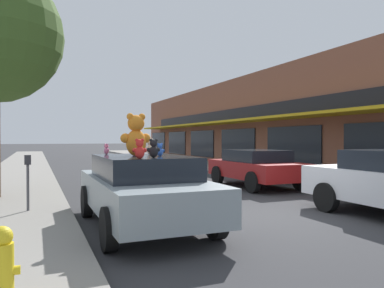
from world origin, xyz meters
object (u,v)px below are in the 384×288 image
object	(u,v)px
teddy_bear_pink	(106,149)
teddy_bear_giant	(136,135)
plush_art_car	(143,188)
teddy_bear_purple	(135,148)
parking_meter	(28,175)
teddy_bear_black	(154,148)
parked_car_far_center	(256,167)
fire_hydrant	(2,266)
teddy_bear_blue	(160,150)
teddy_bear_cream	(150,147)
teddy_bear_red	(140,149)

from	to	relation	value
teddy_bear_pink	teddy_bear_giant	bearing A→B (deg)	179.60
plush_art_car	teddy_bear_purple	distance (m)	0.95
plush_art_car	parking_meter	xyz separation A→B (m)	(-2.17, 1.96, 0.16)
teddy_bear_black	parking_meter	size ratio (longest dim) A/B	0.27
teddy_bear_purple	parked_car_far_center	size ratio (longest dim) A/B	0.08
teddy_bear_pink	parking_meter	xyz separation A→B (m)	(-1.61, 0.97, -0.60)
plush_art_car	fire_hydrant	world-z (taller)	plush_art_car
teddy_bear_blue	parked_car_far_center	bearing A→B (deg)	-130.97
teddy_bear_purple	teddy_bear_blue	world-z (taller)	teddy_bear_purple
fire_hydrant	teddy_bear_giant	bearing A→B (deg)	56.34
fire_hydrant	parking_meter	distance (m)	5.24
fire_hydrant	teddy_bear_blue	bearing A→B (deg)	49.14
teddy_bear_black	teddy_bear_cream	world-z (taller)	teddy_bear_cream
teddy_bear_pink	parking_meter	distance (m)	1.97
plush_art_car	teddy_bear_giant	distance (m)	1.07
parking_meter	teddy_bear_black	bearing A→B (deg)	-51.41
teddy_bear_giant	teddy_bear_purple	world-z (taller)	teddy_bear_giant
teddy_bear_pink	parked_car_far_center	xyz separation A→B (m)	(6.05, 3.44, -0.80)
plush_art_car	teddy_bear_giant	bearing A→B (deg)	-173.23
parked_car_far_center	teddy_bear_black	bearing A→B (deg)	-136.70
teddy_bear_red	parked_car_far_center	bearing A→B (deg)	-127.25
teddy_bear_giant	teddy_bear_blue	bearing A→B (deg)	143.66
teddy_bear_red	teddy_bear_blue	distance (m)	0.96
teddy_bear_pink	teddy_bear_cream	bearing A→B (deg)	-138.49
plush_art_car	teddy_bear_purple	bearing A→B (deg)	94.86
teddy_bear_blue	parked_car_far_center	size ratio (longest dim) A/B	0.06
teddy_bear_black	parking_meter	xyz separation A→B (m)	(-2.16, 2.71, -0.65)
teddy_bear_purple	teddy_bear_pink	world-z (taller)	teddy_bear_purple
teddy_bear_giant	parking_meter	distance (m)	2.97
teddy_bear_pink	teddy_bear_purple	bearing A→B (deg)	-155.56
teddy_bear_cream	teddy_bear_purple	bearing A→B (deg)	70.06
teddy_bear_red	parked_car_far_center	distance (m)	8.04
teddy_bear_red	fire_hydrant	size ratio (longest dim) A/B	0.44
parked_car_far_center	parking_meter	distance (m)	8.05
teddy_bear_black	teddy_bear_cream	bearing A→B (deg)	-99.17
teddy_bear_blue	fire_hydrant	xyz separation A→B (m)	(-2.57, -2.97, -1.03)
teddy_bear_pink	parked_car_far_center	size ratio (longest dim) A/B	0.06
teddy_bear_giant	teddy_bear_purple	distance (m)	0.59
plush_art_car	teddy_bear_red	xyz separation A→B (m)	(-0.34, -1.04, 0.82)
parked_car_far_center	fire_hydrant	bearing A→B (deg)	-135.40
teddy_bear_giant	teddy_bear_black	world-z (taller)	teddy_bear_giant
teddy_bear_cream	fire_hydrant	xyz separation A→B (m)	(-2.62, -3.82, -1.07)
teddy_bear_pink	parked_car_far_center	world-z (taller)	teddy_bear_pink
teddy_bear_red	teddy_bear_cream	bearing A→B (deg)	-102.84
teddy_bear_black	teddy_bear_cream	distance (m)	1.35
teddy_bear_blue	teddy_bear_pink	world-z (taller)	teddy_bear_blue
teddy_bear_black	teddy_bear_purple	distance (m)	1.25
teddy_bear_black	teddy_bear_red	bearing A→B (deg)	45.43
teddy_bear_red	teddy_bear_giant	bearing A→B (deg)	-91.14
teddy_bear_pink	fire_hydrant	distance (m)	4.70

